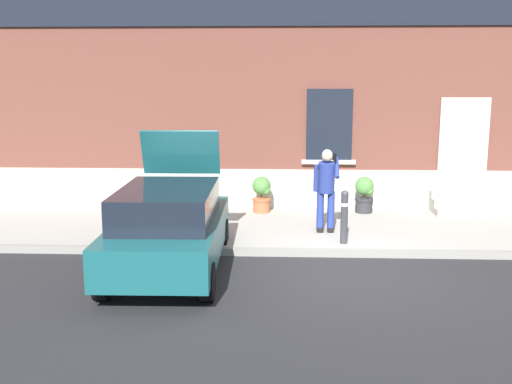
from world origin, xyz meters
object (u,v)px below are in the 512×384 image
(person_on_phone, at_px, (326,185))
(planter_terracotta, at_px, (262,193))
(bollard_near_person, at_px, (344,215))
(planter_cream, at_px, (159,194))
(planter_charcoal, at_px, (365,194))
(hatchback_car_teal, at_px, (169,227))

(person_on_phone, bearing_deg, planter_terracotta, 124.65)
(bollard_near_person, height_order, person_on_phone, person_on_phone)
(bollard_near_person, bearing_deg, person_on_phone, 110.60)
(planter_cream, distance_m, planter_charcoal, 4.88)
(hatchback_car_teal, distance_m, planter_cream, 4.08)
(planter_charcoal, bearing_deg, planter_cream, -177.12)
(hatchback_car_teal, distance_m, planter_charcoal, 5.72)
(hatchback_car_teal, relative_size, planter_charcoal, 4.76)
(planter_cream, bearing_deg, person_on_phone, -24.24)
(planter_terracotta, bearing_deg, bollard_near_person, -57.96)
(bollard_near_person, bearing_deg, planter_charcoal, 74.75)
(person_on_phone, relative_size, planter_cream, 2.03)
(bollard_near_person, distance_m, planter_terracotta, 3.17)
(planter_cream, xyz_separation_m, planter_charcoal, (4.87, 0.25, 0.00))
(person_on_phone, height_order, planter_charcoal, person_on_phone)
(hatchback_car_teal, distance_m, planter_terracotta, 4.37)
(person_on_phone, height_order, planter_terracotta, person_on_phone)
(bollard_near_person, relative_size, planter_terracotta, 1.22)
(planter_terracotta, bearing_deg, planter_cream, -176.06)
(hatchback_car_teal, xyz_separation_m, bollard_near_person, (3.13, 1.43, -0.09))
(planter_terracotta, bearing_deg, planter_charcoal, 1.82)
(person_on_phone, relative_size, planter_charcoal, 2.03)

